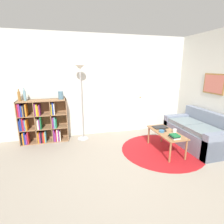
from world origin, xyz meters
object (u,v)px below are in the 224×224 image
Objects in this scene: floor_lamp at (80,83)px; couch at (198,134)px; vase_on_shelf at (61,95)px; cup at (175,131)px; coffee_table at (166,134)px; laptop at (160,127)px; bottle_left at (19,96)px; bottle_middle at (25,96)px; bookshelf at (41,123)px; bowl at (162,131)px.

couch is (2.58, -1.07, -1.15)m from floor_lamp.
vase_on_shelf is at bearing 168.25° from floor_lamp.
floor_lamp is 2.39m from cup.
laptop is at bearing 87.47° from coffee_table.
bottle_left is at bearing 174.98° from floor_lamp.
bottle_middle is (-1.26, 0.07, -0.27)m from floor_lamp.
bookshelf is 1.13× the size of coffee_table.
floor_lamp reaches higher than vase_on_shelf.
floor_lamp is at bearing 145.75° from coffee_table.
cup is at bearing -33.00° from coffee_table.
floor_lamp is 1.88× the size of coffee_table.
floor_lamp is 22.00× the size of cup.
floor_lamp is 16.16× the size of bowl.
bottle_left reaches higher than laptop.
bowl is 1.36× the size of cup.
couch is 4.77× the size of laptop.
couch is at bearing 2.86° from bowl.
laptop is 3.81× the size of cup.
vase_on_shelf is at bearing 149.20° from bowl.
vase_on_shelf is at bearing -0.14° from bookshelf.
bowl is 3.15m from bottle_middle.
vase_on_shelf is at bearing 149.83° from cup.
laptop is 1.08× the size of bottle_middle.
bookshelf is at bearing -3.11° from bottle_left.
cup is (-0.77, -0.16, 0.20)m from couch.
vase_on_shelf is (-2.29, 1.33, 0.65)m from cup.
cup is (2.79, -1.33, -0.00)m from bookshelf.
bottle_middle is at bearing -20.73° from bottle_left.
bookshelf reaches higher than coffee_table.
cup is at bearing -30.17° from vase_on_shelf.
cup is at bearing -24.45° from bowl.
cup is at bearing -168.17° from couch.
bookshelf reaches higher than couch.
bowl is at bearing -22.88° from bottle_middle.
laptop reaches higher than coffee_table.
bookshelf is at bearing 161.80° from couch.
laptop is (-0.89, 0.22, 0.17)m from couch.
bowl is 3.28m from bottle_left.
cup is 2.72m from vase_on_shelf.
cup is at bearing -23.01° from bottle_middle.
coffee_table is 0.29m from laptop.
laptop is at bearing 66.40° from bowl.
couch is 1.02m from bowl.
bottle_left reaches higher than coffee_table.
bowl is at bearing 155.55° from cup.
bookshelf is at bearing 5.20° from bottle_middle.
laptop is at bearing -19.68° from bookshelf.
laptop is 1.18× the size of bottle_left.
floor_lamp reaches higher than bottle_middle.
bookshelf is at bearing 179.86° from vase_on_shelf.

